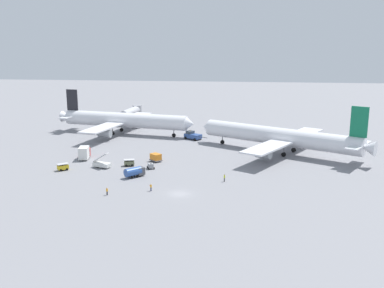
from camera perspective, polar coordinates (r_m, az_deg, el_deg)
ground_plane at (r=91.23m, az=-1.67°, el=-6.61°), size 600.00×600.00×0.00m
airliner_at_gate_left at (r=154.16m, az=-9.01°, el=3.12°), size 51.09×44.39×15.13m
airliner_being_pushed at (r=127.01m, az=11.59°, el=0.93°), size 48.83×40.34×15.37m
pushback_tug at (r=143.85m, az=0.08°, el=1.13°), size 8.24×6.00×3.02m
gse_stair_truck_yellow at (r=112.54m, az=-11.84°, el=-2.57°), size 4.93×3.22×4.06m
gse_baggage_cart_near_cluster at (r=112.58m, az=-16.70°, el=-2.93°), size 3.10×2.97×1.71m
gse_fuel_bowser_stubby at (r=103.17m, az=-7.57°, el=-3.63°), size 4.71×4.88×2.40m
gse_baggage_cart_trailing at (r=112.99m, az=-8.30°, el=-2.46°), size 3.06×2.28×1.71m
gse_container_dolly_flat at (r=116.35m, az=-4.82°, el=-1.76°), size 3.85×3.77×2.15m
gse_catering_truck_tall at (r=122.24m, az=-14.04°, el=-1.11°), size 3.50×6.20×3.50m
gse_gpu_cart_small at (r=109.70m, az=-5.49°, el=-2.88°), size 2.33×2.58×1.90m
ground_crew_ramp_agent_by_cones at (r=93.12m, az=-5.45°, el=-5.72°), size 0.48×0.36×1.59m
ground_crew_wing_walker_right at (r=91.96m, az=-11.17°, el=-6.15°), size 0.36×0.50×1.58m
ground_crew_marshaller_foreground at (r=99.20m, az=4.31°, el=-4.49°), size 0.36×0.36×1.72m
jet_bridge at (r=177.86m, az=-7.90°, el=4.29°), size 4.84×17.70×6.25m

